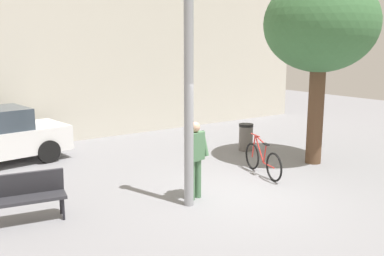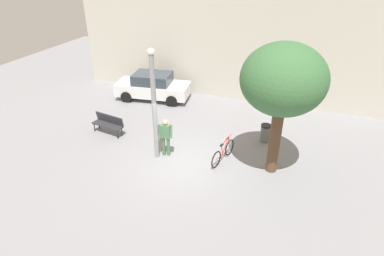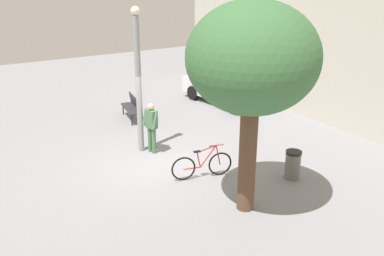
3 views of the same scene
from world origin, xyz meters
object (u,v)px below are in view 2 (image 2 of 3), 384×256
at_px(park_bench, 108,123).
at_px(parked_car_white, 153,86).
at_px(person_by_lamppost, 166,135).
at_px(bicycle_red, 223,153).
at_px(lamppost, 154,103).
at_px(trash_bin, 265,133).
at_px(plaza_tree, 283,81).

bearing_deg(park_bench, parked_car_white, 87.74).
distance_m(person_by_lamppost, bicycle_red, 2.48).
bearing_deg(lamppost, trash_bin, 34.52).
relative_size(lamppost, plaza_tree, 0.91).
height_order(person_by_lamppost, bicycle_red, person_by_lamppost).
bearing_deg(trash_bin, bicycle_red, -122.68).
xyz_separation_m(plaza_tree, parked_car_white, (-7.51, 4.88, -2.96)).
bearing_deg(parked_car_white, lamppost, -62.74).
bearing_deg(park_bench, plaza_tree, -3.21).
distance_m(person_by_lamppost, park_bench, 3.48).
height_order(person_by_lamppost, park_bench, person_by_lamppost).
xyz_separation_m(lamppost, person_by_lamppost, (0.32, 0.24, -1.49)).
height_order(bicycle_red, trash_bin, bicycle_red).
bearing_deg(parked_car_white, plaza_tree, -33.03).
relative_size(person_by_lamppost, park_bench, 1.01).
xyz_separation_m(person_by_lamppost, bicycle_red, (2.38, 0.41, -0.58)).
height_order(plaza_tree, trash_bin, plaza_tree).
relative_size(park_bench, plaza_tree, 0.33).
height_order(plaza_tree, bicycle_red, plaza_tree).
bearing_deg(plaza_tree, person_by_lamppost, -174.56).
relative_size(park_bench, bicycle_red, 0.94).
distance_m(person_by_lamppost, parked_car_white, 6.18).
height_order(bicycle_red, parked_car_white, parked_car_white).
bearing_deg(trash_bin, park_bench, -166.35).
height_order(person_by_lamppost, parked_car_white, person_by_lamppost).
bearing_deg(bicycle_red, parked_car_white, 138.61).
distance_m(park_bench, plaza_tree, 8.34).
distance_m(plaza_tree, bicycle_red, 3.89).
distance_m(park_bench, trash_bin, 7.32).
bearing_deg(parked_car_white, person_by_lamppost, -59.09).
distance_m(bicycle_red, trash_bin, 2.57).
xyz_separation_m(bicycle_red, trash_bin, (1.39, 2.16, 0.04)).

